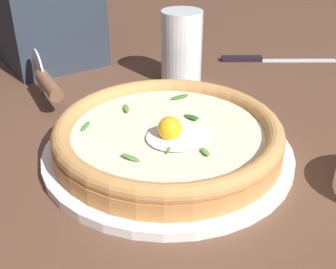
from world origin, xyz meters
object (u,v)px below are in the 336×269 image
object	(u,v)px
pizza	(168,134)
table_knife	(261,59)
pizza_cutter	(46,81)
drinking_glass	(181,52)

from	to	relation	value
pizza	table_knife	size ratio (longest dim) A/B	1.40
pizza_cutter	pizza	bearing A→B (deg)	-71.88
table_knife	drinking_glass	size ratio (longest dim) A/B	1.64
pizza	drinking_glass	distance (m)	0.26
pizza_cutter	drinking_glass	world-z (taller)	drinking_glass
pizza_cutter	table_knife	distance (m)	0.45
table_knife	drinking_glass	world-z (taller)	drinking_glass
pizza_cutter	drinking_glass	size ratio (longest dim) A/B	1.21
table_knife	pizza_cutter	bearing A→B (deg)	174.57
pizza_cutter	drinking_glass	bearing A→B (deg)	-10.02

